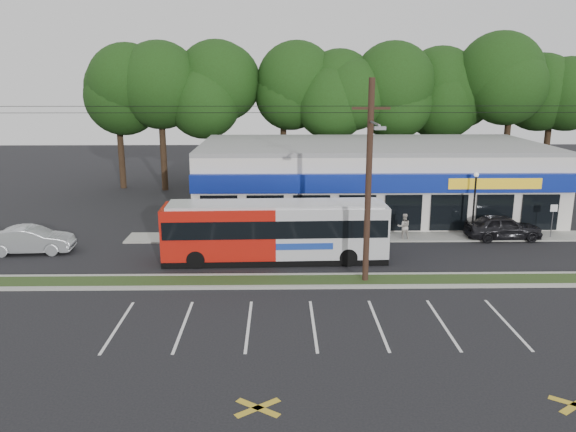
% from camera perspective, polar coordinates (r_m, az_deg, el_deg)
% --- Properties ---
extents(ground, '(120.00, 120.00, 0.00)m').
position_cam_1_polar(ground, '(27.44, 1.89, -7.47)').
color(ground, black).
rests_on(ground, ground).
extents(grass_strip, '(40.00, 1.60, 0.12)m').
position_cam_1_polar(grass_strip, '(28.35, 1.79, -6.62)').
color(grass_strip, '#2B3C18').
rests_on(grass_strip, ground).
extents(curb_south, '(40.00, 0.25, 0.14)m').
position_cam_1_polar(curb_south, '(27.56, 1.87, -7.22)').
color(curb_south, '#9E9E93').
rests_on(curb_south, ground).
extents(curb_north, '(40.00, 0.25, 0.14)m').
position_cam_1_polar(curb_north, '(29.15, 1.71, -6.02)').
color(curb_north, '#9E9E93').
rests_on(curb_north, ground).
extents(sidewalk, '(32.00, 2.20, 0.10)m').
position_cam_1_polar(sidewalk, '(36.48, 9.07, -2.09)').
color(sidewalk, '#9E9E93').
rests_on(sidewalk, ground).
extents(strip_mall, '(25.00, 12.55, 5.30)m').
position_cam_1_polar(strip_mall, '(42.63, 8.29, 3.84)').
color(strip_mall, silver).
rests_on(strip_mall, ground).
extents(utility_pole, '(50.00, 2.77, 10.00)m').
position_cam_1_polar(utility_pole, '(27.16, 7.87, 4.05)').
color(utility_pole, black).
rests_on(utility_pole, ground).
extents(lamp_post, '(0.30, 0.30, 4.25)m').
position_cam_1_polar(lamp_post, '(37.19, 18.42, 1.83)').
color(lamp_post, black).
rests_on(lamp_post, ground).
extents(sign_post, '(0.45, 0.10, 2.23)m').
position_cam_1_polar(sign_post, '(39.16, 25.33, 0.10)').
color(sign_post, '#59595E').
rests_on(sign_post, ground).
extents(tree_line, '(46.76, 6.76, 11.83)m').
position_cam_1_polar(tree_line, '(51.82, 5.06, 12.12)').
color(tree_line, black).
rests_on(tree_line, ground).
extents(metrobus, '(12.44, 2.98, 3.32)m').
position_cam_1_polar(metrobus, '(31.13, -1.29, -1.44)').
color(metrobus, '#B5160D').
rests_on(metrobus, ground).
extents(car_dark, '(4.77, 2.03, 1.61)m').
position_cam_1_polar(car_dark, '(37.98, 21.00, -1.04)').
color(car_dark, black).
rests_on(car_dark, ground).
extents(car_silver, '(4.87, 1.99, 1.57)m').
position_cam_1_polar(car_silver, '(35.99, -24.64, -2.23)').
color(car_silver, '#989B9F').
rests_on(car_silver, ground).
extents(pedestrian_a, '(0.64, 0.47, 1.62)m').
position_cam_1_polar(pedestrian_a, '(34.59, 5.76, -1.57)').
color(pedestrian_a, silver).
rests_on(pedestrian_a, ground).
extents(pedestrian_b, '(0.84, 0.66, 1.70)m').
position_cam_1_polar(pedestrian_b, '(36.09, 11.68, -1.07)').
color(pedestrian_b, '#BAB3A8').
rests_on(pedestrian_b, ground).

